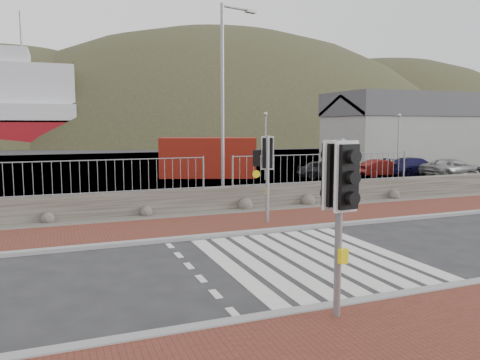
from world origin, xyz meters
name	(u,v)px	position (x,y,z in m)	size (l,w,h in m)	color
ground	(310,259)	(0.00, 0.00, 0.00)	(220.00, 220.00, 0.00)	#28282B
sidewalk_near	(476,343)	(0.00, -5.00, 0.04)	(40.00, 4.00, 0.08)	brown
sidewalk_far	(243,222)	(0.00, 4.50, 0.04)	(40.00, 3.00, 0.08)	brown
kerb_near	(389,297)	(0.00, -3.00, 0.05)	(40.00, 0.25, 0.12)	gray
kerb_far	(261,231)	(0.00, 3.00, 0.05)	(40.00, 0.25, 0.12)	gray
zebra_crossing	(310,258)	(0.00, 0.00, 0.01)	(4.62, 5.60, 0.01)	silver
gravel_strip	(224,213)	(0.00, 6.50, 0.03)	(40.00, 1.50, 0.06)	#59544C
stone_wall	(217,199)	(0.00, 7.30, 0.45)	(40.00, 0.60, 0.90)	#4B453D
railing	(218,164)	(0.00, 7.15, 1.82)	(18.07, 0.07, 1.22)	gray
quay	(135,167)	(0.00, 27.90, 0.00)	(120.00, 40.00, 0.50)	#4C4C4F
water	(98,148)	(0.00, 62.90, 0.00)	(220.00, 50.00, 0.05)	#3F4C54
harbor_building	(405,130)	(20.00, 19.90, 2.93)	(12.20, 6.20, 5.80)	#9E9E99
hills_backdrop	(125,252)	(6.74, 87.90, -23.05)	(254.00, 90.00, 100.00)	#313520
traffic_signal_near	(340,191)	(-1.47, -3.44, 2.24)	(0.47, 0.31, 3.11)	gray
traffic_signal_far	(266,160)	(0.66, 4.12, 2.18)	(0.73, 0.47, 2.99)	gray
streetlight	(225,94)	(0.66, 8.13, 4.57)	(1.70, 0.60, 8.12)	gray
shipping_container	(209,157)	(3.33, 18.88, 1.27)	(6.07, 2.53, 2.53)	maroon
car_a	(325,169)	(9.78, 15.21, 0.58)	(1.36, 3.39, 1.15)	black
car_b	(384,168)	(13.95, 14.78, 0.56)	(1.18, 3.38, 1.11)	#5C100D
car_c	(416,167)	(16.26, 14.42, 0.61)	(1.70, 4.19, 1.22)	#161440
car_d	(452,168)	(17.82, 12.87, 0.59)	(1.96, 4.25, 1.18)	gray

